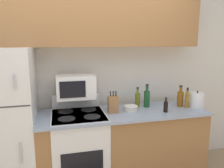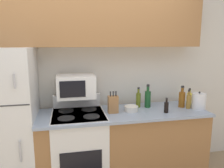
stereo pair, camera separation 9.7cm
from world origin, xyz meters
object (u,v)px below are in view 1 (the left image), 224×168
knife_block (113,104)px  bowl (131,108)px  microwave (76,87)px  bottle_cooking_spray (187,97)px  stove (79,150)px  bottle_wine_green (147,98)px  bottle_whiskey (180,98)px  bottle_olive_oil (137,99)px  kettle (197,100)px  refrigerator (2,126)px  bottle_vinegar (187,100)px  bottle_soy_sauce (166,106)px

knife_block → bowl: size_ratio=1.55×
microwave → bottle_cooking_spray: size_ratio=2.03×
stove → bowl: stove is taller
bottle_wine_green → bottle_whiskey: 0.44m
bottle_whiskey → bottle_olive_oil: (-0.55, 0.12, -0.01)m
bottle_wine_green → kettle: bottle_wine_green is taller
refrigerator → microwave: 0.90m
refrigerator → bottle_cooking_spray: 2.32m
stove → refrigerator: bearing=177.0°
bowl → bottle_whiskey: 0.70m
bottle_wine_green → stove: bearing=-173.0°
refrigerator → knife_block: bearing=-2.7°
stove → bottle_vinegar: 1.48m
bottle_wine_green → bottle_vinegar: (0.49, -0.15, -0.02)m
bowl → bottle_soy_sauce: bottle_soy_sauce is taller
bottle_whiskey → kettle: size_ratio=1.27×
knife_block → bottle_vinegar: size_ratio=1.10×
knife_block → kettle: 1.10m
bottle_vinegar → refrigerator: bearing=177.8°
bottle_olive_oil → stove: bearing=-169.2°
refrigerator → bottle_olive_oil: (1.60, 0.11, 0.17)m
bottle_soy_sauce → bottle_whiskey: bearing=30.0°
kettle → knife_block: bearing=177.0°
bottle_cooking_spray → bottle_olive_oil: bearing=178.3°
bottle_cooking_spray → stove: bearing=-175.1°
stove → bottle_whiskey: size_ratio=3.86×
bottle_cooking_spray → bottle_wine_green: (-0.60, -0.02, 0.03)m
microwave → refrigerator: bearing=-173.3°
refrigerator → bottle_cooking_spray: bearing=2.1°
stove → kettle: size_ratio=4.92×
bowl → bottle_whiskey: bearing=3.3°
bottle_whiskey → refrigerator: bearing=179.6°
bowl → bottle_vinegar: (0.75, -0.03, 0.06)m
bottle_soy_sauce → bottle_olive_oil: (-0.25, 0.29, 0.03)m
microwave → kettle: bearing=-7.9°
bottle_wine_green → bottle_whiskey: bearing=-10.7°
microwave → kettle: size_ratio=2.04×
bottle_wine_green → bottle_whiskey: size_ratio=1.07×
bottle_wine_green → refrigerator: bearing=-177.7°
refrigerator → bowl: 1.46m
stove → bottle_soy_sauce: (1.03, -0.14, 0.51)m
knife_block → bottle_cooking_spray: knife_block is taller
stove → bottle_whiskey: 1.44m
microwave → bottle_olive_oil: microwave is taller
stove → bottle_vinegar: size_ratio=4.51×
bottle_wine_green → bowl: bearing=-154.6°
bottle_whiskey → bottle_vinegar: bottle_whiskey is taller
knife_block → bottle_vinegar: (0.97, -0.03, -0.01)m
bowl → bottle_cooking_spray: bottle_cooking_spray is taller
bowl → bottle_olive_oil: (0.14, 0.16, 0.07)m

